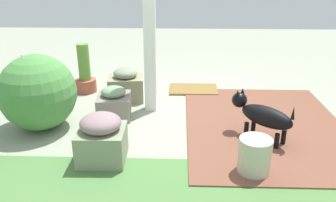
{
  "coord_description": "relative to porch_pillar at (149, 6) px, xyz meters",
  "views": [
    {
      "loc": [
        -0.13,
        3.92,
        1.78
      ],
      "look_at": [
        0.0,
        0.26,
        0.31
      ],
      "focal_mm": 37.41,
      "sensor_mm": 36.0,
      "label": 1
    }
  ],
  "objects": [
    {
      "name": "doormat",
      "position": [
        -0.57,
        -0.72,
        -1.27
      ],
      "size": [
        0.7,
        0.46,
        0.03
      ],
      "primitive_type": "cube",
      "rotation": [
        0.0,
        0.0,
        0.0
      ],
      "color": "olive",
      "rests_on": "ground"
    },
    {
      "name": "dog",
      "position": [
        -1.23,
        0.79,
        -1.0
      ],
      "size": [
        0.61,
        0.6,
        0.5
      ],
      "color": "black",
      "rests_on": "ground"
    },
    {
      "name": "stone_planter_far",
      "position": [
        0.36,
        1.25,
        -1.06
      ],
      "size": [
        0.45,
        0.44,
        0.47
      ],
      "color": "gray",
      "rests_on": "ground"
    },
    {
      "name": "ground_plane",
      "position": [
        -0.24,
        0.23,
        -1.29
      ],
      "size": [
        12.0,
        12.0,
        0.0
      ],
      "primitive_type": "plane",
      "color": "#959C87"
    },
    {
      "name": "terracotta_pot_spiky",
      "position": [
        1.66,
        -0.15,
        -0.97
      ],
      "size": [
        0.29,
        0.29,
        0.67
      ],
      "color": "#BE704B",
      "rests_on": "ground"
    },
    {
      "name": "brick_path",
      "position": [
        -1.36,
        0.47,
        -1.28
      ],
      "size": [
        1.8,
        2.4,
        0.02
      ],
      "primitive_type": "cube",
      "color": "brown",
      "rests_on": "ground"
    },
    {
      "name": "ceramic_urn",
      "position": [
        -1.04,
        1.43,
        -1.12
      ],
      "size": [
        0.29,
        0.29,
        0.34
      ],
      "primitive_type": "cylinder",
      "color": "beige",
      "rests_on": "ground"
    },
    {
      "name": "stone_planter_nearest",
      "position": [
        0.37,
        -0.32,
        -1.08
      ],
      "size": [
        0.5,
        0.41,
        0.45
      ],
      "color": "gray",
      "rests_on": "ground"
    },
    {
      "name": "round_shrub",
      "position": [
        1.2,
        0.58,
        -0.86
      ],
      "size": [
        0.85,
        0.85,
        0.85
      ],
      "primitive_type": "sphere",
      "color": "#4A8A42",
      "rests_on": "ground"
    },
    {
      "name": "porch_pillar",
      "position": [
        0.0,
        0.0,
        0.0
      ],
      "size": [
        0.14,
        0.14,
        2.58
      ],
      "primitive_type": "cube",
      "color": "white",
      "rests_on": "ground"
    },
    {
      "name": "terracotta_pot_tall",
      "position": [
        1.0,
        -0.61,
        -1.03
      ],
      "size": [
        0.3,
        0.3,
        0.7
      ],
      "color": "#A14D3D",
      "rests_on": "ground"
    },
    {
      "name": "stone_planter_near",
      "position": [
        0.43,
        0.25,
        -1.11
      ],
      "size": [
        0.43,
        0.46,
        0.39
      ],
      "color": "gray",
      "rests_on": "ground"
    }
  ]
}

